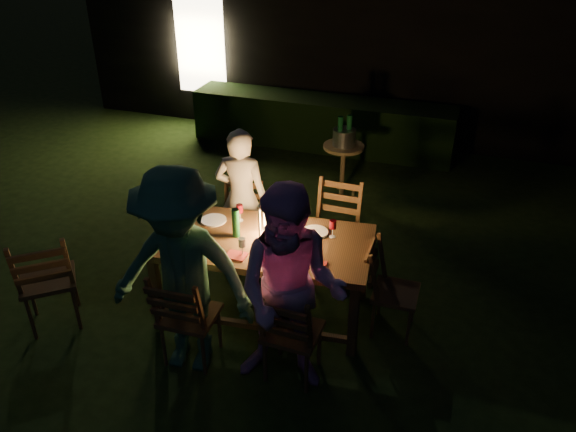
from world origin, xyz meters
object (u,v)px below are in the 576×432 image
(side_table, at_px, (343,151))
(person_opp_right, at_px, (291,293))
(dining_table, at_px, (263,247))
(lantern, at_px, (269,222))
(chair_far_right, at_px, (333,248))
(chair_near_left, at_px, (190,331))
(bottle_bucket_a, at_px, (340,134))
(chair_far_left, at_px, (242,240))
(chair_spare, at_px, (52,296))
(person_house_side, at_px, (242,198))
(person_opp_left, at_px, (181,275))
(chair_end, at_px, (392,305))
(bottle_bucket_b, at_px, (349,133))
(ice_bucket, at_px, (344,137))
(bottle_table, at_px, (236,223))
(chair_near_right, at_px, (292,347))

(side_table, bearing_deg, person_opp_right, -82.95)
(dining_table, bearing_deg, lantern, 45.00)
(chair_far_right, distance_m, side_table, 1.91)
(chair_near_left, relative_size, chair_far_right, 0.95)
(side_table, relative_size, bottle_bucket_a, 2.27)
(chair_far_left, xyz_separation_m, person_opp_right, (1.07, -1.49, 0.62))
(chair_far_left, distance_m, person_opp_right, 1.93)
(chair_spare, height_order, person_opp_right, person_opp_right)
(person_house_side, height_order, person_opp_left, person_opp_left)
(chair_far_right, bearing_deg, lantern, 61.84)
(chair_spare, bearing_deg, chair_end, -22.31)
(bottle_bucket_b, bearing_deg, chair_end, -67.62)
(lantern, height_order, ice_bucket, lantern)
(chair_far_right, height_order, ice_bucket, chair_far_right)
(person_opp_left, bearing_deg, lantern, 60.11)
(dining_table, relative_size, lantern, 5.99)
(chair_end, height_order, bottle_table, bottle_table)
(lantern, xyz_separation_m, bottle_bucket_a, (0.01, 2.58, -0.10))
(chair_far_right, height_order, bottle_table, bottle_table)
(person_opp_right, bearing_deg, bottle_table, 130.49)
(chair_near_right, distance_m, person_opp_left, 1.10)
(chair_end, bearing_deg, chair_far_right, -132.94)
(chair_near_right, xyz_separation_m, chair_spare, (-2.34, -0.10, 0.02))
(dining_table, xyz_separation_m, side_table, (0.11, 2.68, -0.11))
(chair_near_left, bearing_deg, chair_far_right, 60.49)
(dining_table, height_order, bottle_bucket_b, bottle_bucket_b)
(chair_far_left, distance_m, lantern, 1.12)
(bottle_bucket_a, bearing_deg, person_opp_right, -82.04)
(chair_spare, height_order, person_opp_left, person_opp_left)
(chair_far_left, bearing_deg, bottle_table, 99.51)
(person_opp_right, bearing_deg, side_table, 90.97)
(chair_near_left, height_order, ice_bucket, chair_near_left)
(chair_end, xyz_separation_m, chair_spare, (-3.03, -0.95, 0.04))
(chair_spare, distance_m, bottle_bucket_a, 3.97)
(person_opp_left, relative_size, bottle_table, 6.69)
(chair_far_right, height_order, bottle_bucket_a, chair_far_right)
(chair_near_left, relative_size, chair_near_right, 1.02)
(person_house_side, bearing_deg, side_table, -114.66)
(dining_table, relative_size, bottle_bucket_a, 6.56)
(person_opp_left, bearing_deg, chair_near_left, 91.52)
(chair_spare, relative_size, lantern, 3.09)
(dining_table, height_order, lantern, lantern)
(ice_bucket, xyz_separation_m, bottle_bucket_a, (-0.05, -0.04, 0.05))
(chair_near_right, height_order, chair_end, chair_near_right)
(chair_near_left, bearing_deg, chair_far_left, 93.56)
(chair_near_left, distance_m, chair_far_right, 1.84)
(chair_end, height_order, lantern, lantern)
(chair_far_right, distance_m, chair_spare, 2.81)
(chair_near_right, xyz_separation_m, bottle_table, (-0.77, 0.69, 0.67))
(ice_bucket, bearing_deg, bottle_bucket_b, 38.66)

